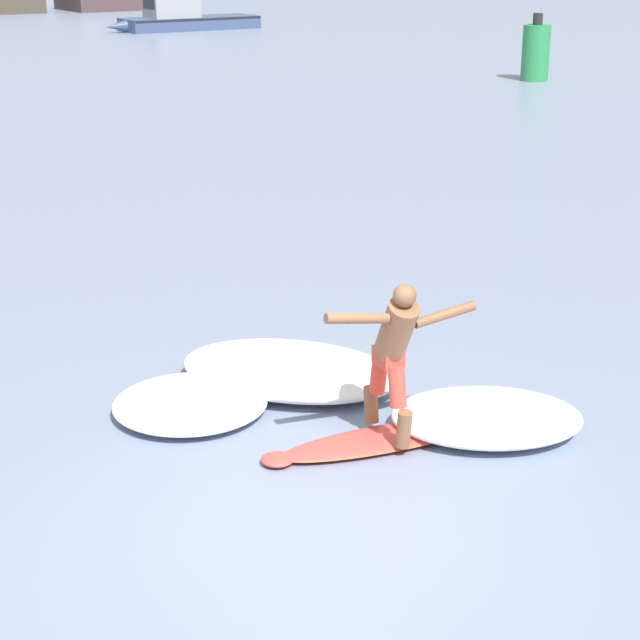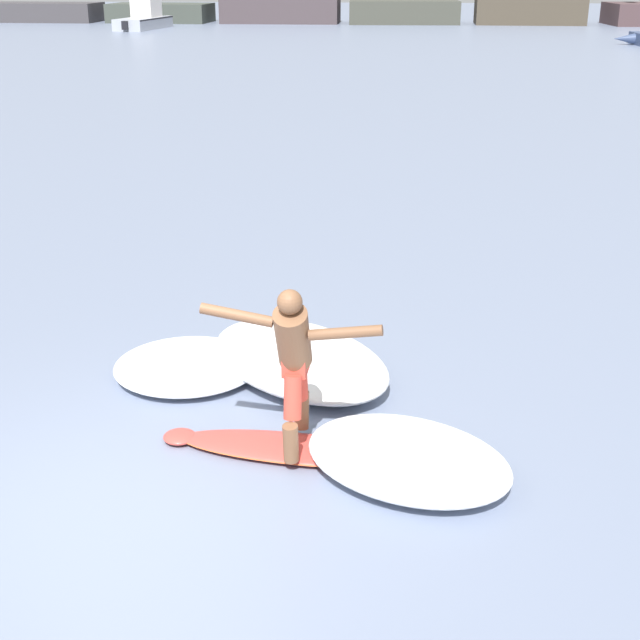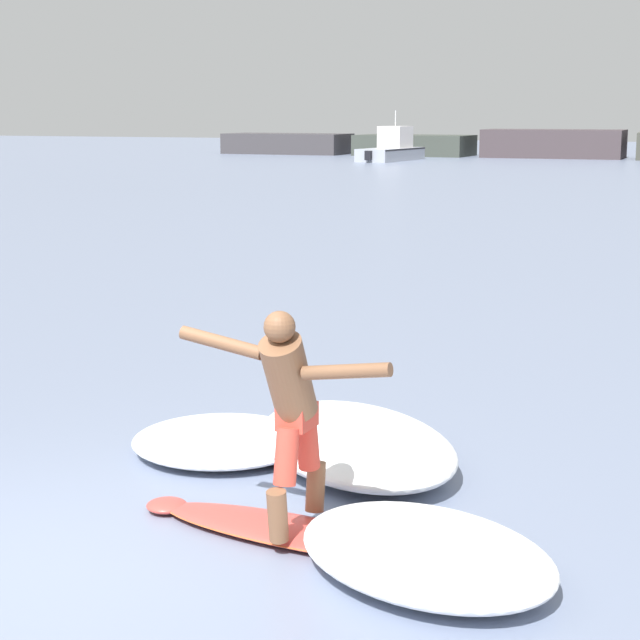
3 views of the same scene
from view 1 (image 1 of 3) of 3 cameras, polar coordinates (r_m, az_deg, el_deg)
The scene contains 8 objects.
ground_plane at distance 8.58m, azimuth -0.16°, elevation -10.79°, with size 200.00×200.00×0.00m, color gray.
surfboard at distance 9.81m, azimuth 3.35°, elevation -6.36°, with size 2.29×0.77×0.23m.
surfer at distance 9.37m, azimuth 3.98°, elevation -1.47°, with size 1.47×0.77×1.51m.
small_boat_offshore at distance 55.48m, azimuth -7.33°, elevation 15.71°, with size 8.16×2.68×2.69m.
channel_marker_buoy at distance 35.82m, azimuth 11.43°, elevation 13.83°, with size 0.88×0.88×2.10m.
wave_foam_at_tail at distance 10.46m, azimuth -6.93°, elevation -4.41°, with size 1.56×1.54×0.20m.
wave_foam_at_nose at distance 10.96m, azimuth -1.61°, elevation -2.67°, with size 2.61×2.69×0.36m.
wave_foam_beside at distance 10.12m, azimuth 8.88°, elevation -5.13°, with size 2.20×2.01×0.29m.
Camera 1 is at (-3.60, -6.45, 4.36)m, focal length 60.00 mm.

